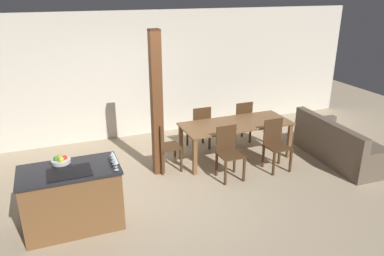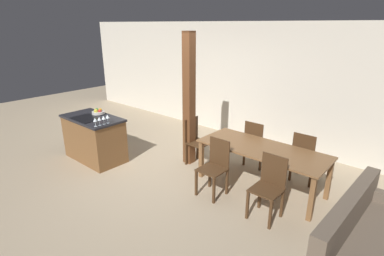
# 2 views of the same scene
# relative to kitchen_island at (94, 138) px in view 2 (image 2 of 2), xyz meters

# --- Properties ---
(ground_plane) EXTENTS (16.00, 16.00, 0.00)m
(ground_plane) POSITION_rel_kitchen_island_xyz_m (1.42, 0.49, -0.45)
(ground_plane) COLOR tan
(wall_back) EXTENTS (11.20, 0.08, 2.70)m
(wall_back) POSITION_rel_kitchen_island_xyz_m (1.42, 3.12, 0.90)
(wall_back) COLOR silver
(wall_back) RESTS_ON ground_plane
(kitchen_island) EXTENTS (1.31, 0.72, 0.91)m
(kitchen_island) POSITION_rel_kitchen_island_xyz_m (0.00, 0.00, 0.00)
(kitchen_island) COLOR brown
(kitchen_island) RESTS_ON ground_plane
(fruit_bowl) EXTENTS (0.26, 0.26, 0.11)m
(fruit_bowl) POSITION_rel_kitchen_island_xyz_m (-0.08, 0.20, 0.49)
(fruit_bowl) COLOR silver
(fruit_bowl) RESTS_ON kitchen_island
(wine_glass_near) EXTENTS (0.07, 0.07, 0.16)m
(wine_glass_near) POSITION_rel_kitchen_island_xyz_m (0.58, -0.28, 0.58)
(wine_glass_near) COLOR silver
(wine_glass_near) RESTS_ON kitchen_island
(wine_glass_middle) EXTENTS (0.07, 0.07, 0.16)m
(wine_glass_middle) POSITION_rel_kitchen_island_xyz_m (0.58, -0.20, 0.58)
(wine_glass_middle) COLOR silver
(wine_glass_middle) RESTS_ON kitchen_island
(wine_glass_far) EXTENTS (0.07, 0.07, 0.16)m
(wine_glass_far) POSITION_rel_kitchen_island_xyz_m (0.58, -0.11, 0.58)
(wine_glass_far) COLOR silver
(wine_glass_far) RESTS_ON kitchen_island
(wine_glass_end) EXTENTS (0.07, 0.07, 0.16)m
(wine_glass_end) POSITION_rel_kitchen_island_xyz_m (0.58, -0.02, 0.58)
(wine_glass_end) COLOR silver
(wine_glass_end) RESTS_ON kitchen_island
(dining_table) EXTENTS (2.11, 0.86, 0.72)m
(dining_table) POSITION_rel_kitchen_island_xyz_m (3.12, 1.19, 0.18)
(dining_table) COLOR brown
(dining_table) RESTS_ON ground_plane
(dining_chair_near_left) EXTENTS (0.40, 0.40, 0.92)m
(dining_chair_near_left) POSITION_rel_kitchen_island_xyz_m (2.64, 0.53, 0.03)
(dining_chair_near_left) COLOR #472D19
(dining_chair_near_left) RESTS_ON ground_plane
(dining_chair_near_right) EXTENTS (0.40, 0.40, 0.92)m
(dining_chair_near_right) POSITION_rel_kitchen_island_xyz_m (3.59, 0.53, 0.03)
(dining_chair_near_right) COLOR #472D19
(dining_chair_near_right) RESTS_ON ground_plane
(dining_chair_far_left) EXTENTS (0.40, 0.40, 0.92)m
(dining_chair_far_left) POSITION_rel_kitchen_island_xyz_m (2.64, 1.84, 0.03)
(dining_chair_far_left) COLOR #472D19
(dining_chair_far_left) RESTS_ON ground_plane
(dining_chair_far_right) EXTENTS (0.40, 0.40, 0.92)m
(dining_chair_far_right) POSITION_rel_kitchen_island_xyz_m (3.59, 1.84, 0.03)
(dining_chair_far_right) COLOR #472D19
(dining_chair_far_right) RESTS_ON ground_plane
(dining_chair_head_end) EXTENTS (0.40, 0.40, 0.92)m
(dining_chair_head_end) POSITION_rel_kitchen_island_xyz_m (1.69, 1.19, 0.03)
(dining_chair_head_end) COLOR #472D19
(dining_chair_head_end) RESTS_ON ground_plane
(couch) EXTENTS (1.02, 1.96, 0.82)m
(couch) POSITION_rel_kitchen_island_xyz_m (4.99, 0.38, -0.19)
(couch) COLOR brown
(couch) RESTS_ON ground_plane
(timber_post) EXTENTS (0.18, 0.18, 2.53)m
(timber_post) POSITION_rel_kitchen_island_xyz_m (1.56, 1.14, 0.81)
(timber_post) COLOR brown
(timber_post) RESTS_ON ground_plane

